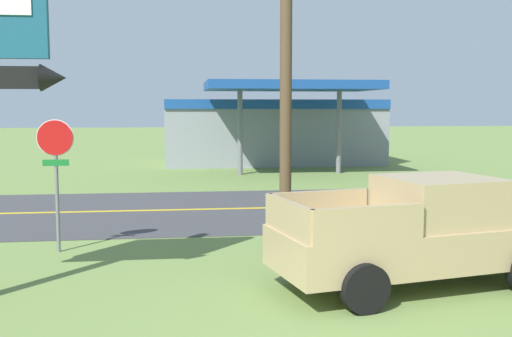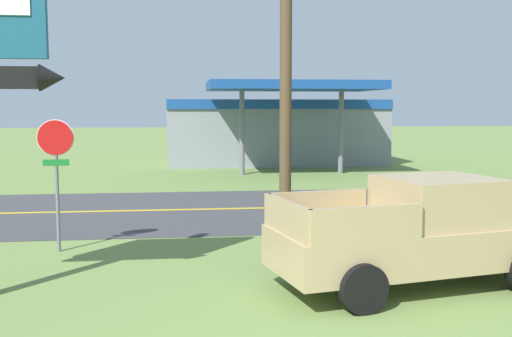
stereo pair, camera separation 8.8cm
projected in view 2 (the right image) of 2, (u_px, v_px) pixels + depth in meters
The scene contains 6 objects.
road_asphalt at pixel (237, 209), 19.17m from camera, with size 140.00×8.00×0.02m, color #3D3D3F.
road_centre_line at pixel (237, 208), 19.17m from camera, with size 126.00×0.20×0.01m, color gold.
stop_sign at pixel (56, 161), 13.37m from camera, with size 0.80×0.08×2.95m.
utility_pole at pixel (286, 34), 13.02m from camera, with size 1.79×0.26×8.97m.
gas_station at pixel (274, 129), 34.58m from camera, with size 12.00×11.50×4.40m.
pickup_tan_parked_on_lawn at pixel (420, 233), 10.90m from camera, with size 5.49×3.02×1.96m.
Camera 2 is at (-1.67, -5.88, 3.23)m, focal length 42.66 mm.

